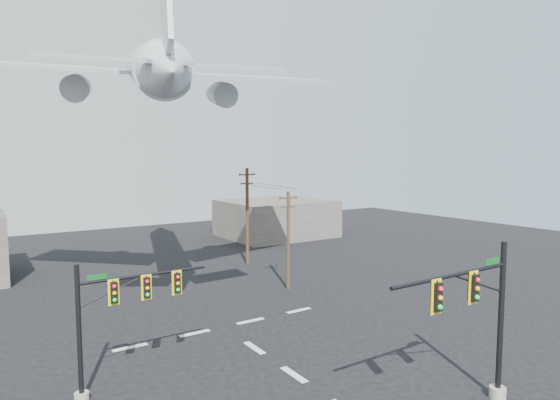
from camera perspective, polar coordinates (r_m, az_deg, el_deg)
lane_markings at (r=26.29m, az=-0.05°, el=-19.44°), size 14.00×21.20×0.01m
signal_mast_near at (r=22.55m, az=23.33°, el=-13.46°), size 7.43×0.80×7.26m
signal_mast_far at (r=23.43m, az=-19.52°, el=-13.49°), size 6.34×0.70×6.32m
utility_pole_a at (r=38.83m, az=1.00°, el=-4.72°), size 1.64×0.30×8.19m
utility_pole_b at (r=47.71m, az=-4.01°, el=-1.78°), size 2.00×0.45×9.92m
power_lines at (r=42.84m, az=-1.78°, el=1.75°), size 3.21×9.73×0.03m
airliner at (r=38.30m, az=-15.37°, el=15.17°), size 29.01×31.07×9.07m
building_right at (r=65.50m, az=-0.50°, el=-2.23°), size 14.00×12.00×5.00m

